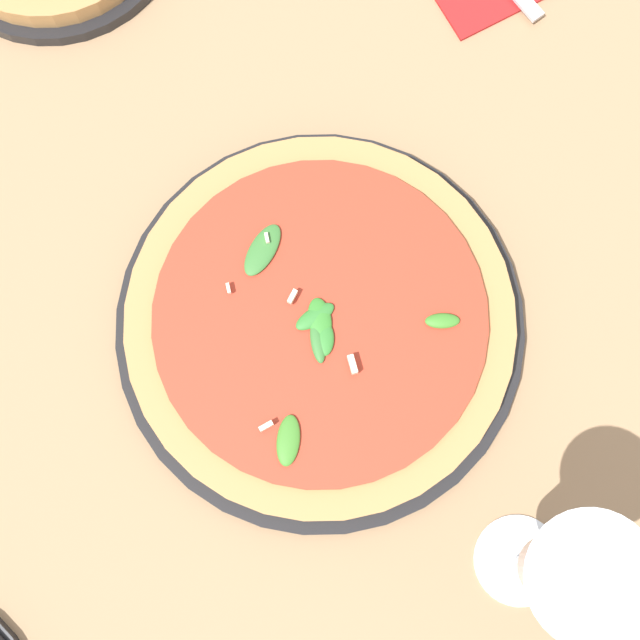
% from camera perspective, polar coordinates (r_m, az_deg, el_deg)
% --- Properties ---
extents(ground_plane, '(6.00, 6.00, 0.00)m').
position_cam_1_polar(ground_plane, '(0.70, -1.40, 2.16)').
color(ground_plane, '#9E7A56').
extents(pizza_arugula_main, '(0.32, 0.32, 0.05)m').
position_cam_1_polar(pizza_arugula_main, '(0.68, -0.00, -0.24)').
color(pizza_arugula_main, black).
rests_on(pizza_arugula_main, ground_plane).
extents(wine_glass, '(0.08, 0.08, 0.19)m').
position_cam_1_polar(wine_glass, '(0.57, 15.45, -15.29)').
color(wine_glass, white).
rests_on(wine_glass, ground_plane).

